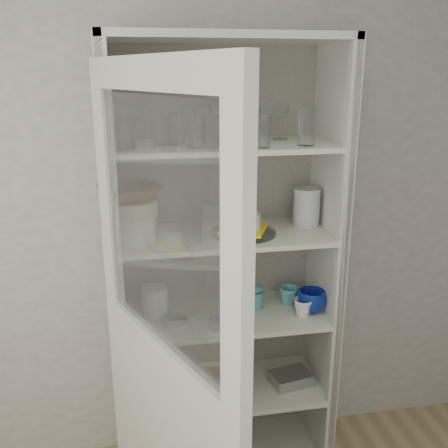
# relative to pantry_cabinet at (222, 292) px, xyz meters

# --- Properties ---
(wall_back) EXTENTS (3.60, 0.02, 2.60)m
(wall_back) POSITION_rel_pantry_cabinet_xyz_m (-0.20, 0.16, 0.36)
(wall_back) COLOR #A3A09D
(wall_back) RESTS_ON ground
(pantry_cabinet) EXTENTS (1.00, 0.45, 2.10)m
(pantry_cabinet) POSITION_rel_pantry_cabinet_xyz_m (0.00, 0.00, 0.00)
(pantry_cabinet) COLOR beige
(pantry_cabinet) RESTS_ON floor
(cupboard_door) EXTENTS (0.40, 0.84, 2.00)m
(cupboard_door) POSITION_rel_pantry_cabinet_xyz_m (-0.32, -0.70, -0.07)
(cupboard_door) COLOR beige
(cupboard_door) RESTS_ON floor
(tumbler_0) EXTENTS (0.08, 0.08, 0.15)m
(tumbler_0) POSITION_rel_pantry_cabinet_xyz_m (-0.41, -0.18, 0.80)
(tumbler_0) COLOR silver
(tumbler_0) RESTS_ON shelf_glass
(tumbler_1) EXTENTS (0.07, 0.07, 0.12)m
(tumbler_1) POSITION_rel_pantry_cabinet_xyz_m (-0.41, -0.22, 0.78)
(tumbler_1) COLOR silver
(tumbler_1) RESTS_ON shelf_glass
(tumbler_2) EXTENTS (0.08, 0.08, 0.14)m
(tumbler_2) POSITION_rel_pantry_cabinet_xyz_m (-0.14, -0.19, 0.79)
(tumbler_2) COLOR silver
(tumbler_2) RESTS_ON shelf_glass
(tumbler_3) EXTENTS (0.08, 0.08, 0.13)m
(tumbler_3) POSITION_rel_pantry_cabinet_xyz_m (-0.07, -0.18, 0.79)
(tumbler_3) COLOR silver
(tumbler_3) RESTS_ON shelf_glass
(tumbler_4) EXTENTS (0.08, 0.08, 0.15)m
(tumbler_4) POSITION_rel_pantry_cabinet_xyz_m (0.05, -0.17, 0.79)
(tumbler_4) COLOR silver
(tumbler_4) RESTS_ON shelf_glass
(tumbler_5) EXTENTS (0.08, 0.08, 0.12)m
(tumbler_5) POSITION_rel_pantry_cabinet_xyz_m (0.13, -0.21, 0.78)
(tumbler_5) COLOR silver
(tumbler_5) RESTS_ON shelf_glass
(tumbler_6) EXTENTS (0.08, 0.08, 0.15)m
(tumbler_6) POSITION_rel_pantry_cabinet_xyz_m (0.32, -0.19, 0.80)
(tumbler_6) COLOR silver
(tumbler_6) RESTS_ON shelf_glass
(tumbler_7) EXTENTS (0.09, 0.09, 0.14)m
(tumbler_7) POSITION_rel_pantry_cabinet_xyz_m (-0.41, -0.08, 0.79)
(tumbler_7) COLOR silver
(tumbler_7) RESTS_ON shelf_glass
(tumbler_8) EXTENTS (0.08, 0.08, 0.13)m
(tumbler_8) POSITION_rel_pantry_cabinet_xyz_m (-0.20, -0.08, 0.79)
(tumbler_8) COLOR silver
(tumbler_8) RESTS_ON shelf_glass
(tumbler_9) EXTENTS (0.07, 0.07, 0.13)m
(tumbler_9) POSITION_rel_pantry_cabinet_xyz_m (-0.26, -0.06, 0.79)
(tumbler_9) COLOR silver
(tumbler_9) RESTS_ON shelf_glass
(tumbler_10) EXTENTS (0.08, 0.08, 0.13)m
(tumbler_10) POSITION_rel_pantry_cabinet_xyz_m (0.09, -0.05, 0.78)
(tumbler_10) COLOR silver
(tumbler_10) RESTS_ON shelf_glass
(tumbler_11) EXTENTS (0.09, 0.09, 0.15)m
(tumbler_11) POSITION_rel_pantry_cabinet_xyz_m (0.13, -0.05, 0.80)
(tumbler_11) COLOR silver
(tumbler_11) RESTS_ON shelf_glass
(goblet_0) EXTENTS (0.08, 0.08, 0.18)m
(goblet_0) POSITION_rel_pantry_cabinet_xyz_m (-0.37, 0.05, 0.81)
(goblet_0) COLOR silver
(goblet_0) RESTS_ON shelf_glass
(goblet_1) EXTENTS (0.08, 0.08, 0.18)m
(goblet_1) POSITION_rel_pantry_cabinet_xyz_m (-0.07, 0.02, 0.81)
(goblet_1) COLOR silver
(goblet_1) RESTS_ON shelf_glass
(goblet_2) EXTENTS (0.08, 0.08, 0.17)m
(goblet_2) POSITION_rel_pantry_cabinet_xyz_m (0.07, 0.02, 0.81)
(goblet_2) COLOR silver
(goblet_2) RESTS_ON shelf_glass
(goblet_3) EXTENTS (0.08, 0.08, 0.19)m
(goblet_3) POSITION_rel_pantry_cabinet_xyz_m (0.27, 0.02, 0.82)
(goblet_3) COLOR silver
(goblet_3) RESTS_ON shelf_glass
(plate_stack_front) EXTENTS (0.20, 0.20, 0.11)m
(plate_stack_front) POSITION_rel_pantry_cabinet_xyz_m (-0.40, -0.11, 0.38)
(plate_stack_front) COLOR white
(plate_stack_front) RESTS_ON shelf_plates
(plate_stack_back) EXTENTS (0.21, 0.21, 0.08)m
(plate_stack_back) POSITION_rel_pantry_cabinet_xyz_m (-0.41, 0.03, 0.36)
(plate_stack_back) COLOR white
(plate_stack_back) RESTS_ON shelf_plates
(cream_bowl) EXTENTS (0.29, 0.29, 0.07)m
(cream_bowl) POSITION_rel_pantry_cabinet_xyz_m (-0.40, -0.11, 0.47)
(cream_bowl) COLOR beige
(cream_bowl) RESTS_ON plate_stack_front
(terracotta_bowl) EXTENTS (0.33, 0.33, 0.06)m
(terracotta_bowl) POSITION_rel_pantry_cabinet_xyz_m (-0.40, -0.11, 0.53)
(terracotta_bowl) COLOR #532F17
(terracotta_bowl) RESTS_ON cream_bowl
(glass_platter) EXTENTS (0.38, 0.38, 0.02)m
(glass_platter) POSITION_rel_pantry_cabinet_xyz_m (0.08, -0.10, 0.33)
(glass_platter) COLOR silver
(glass_platter) RESTS_ON shelf_plates
(yellow_trivet) EXTENTS (0.25, 0.25, 0.01)m
(yellow_trivet) POSITION_rel_pantry_cabinet_xyz_m (0.08, -0.10, 0.34)
(yellow_trivet) COLOR yellow
(yellow_trivet) RESTS_ON glass_platter
(white_ramekin) EXTENTS (0.19, 0.19, 0.07)m
(white_ramekin) POSITION_rel_pantry_cabinet_xyz_m (0.08, -0.10, 0.38)
(white_ramekin) COLOR white
(white_ramekin) RESTS_ON yellow_trivet
(grey_bowl_stack) EXTENTS (0.12, 0.12, 0.18)m
(grey_bowl_stack) POSITION_rel_pantry_cabinet_xyz_m (0.40, -0.03, 0.41)
(grey_bowl_stack) COLOR #ACB3B3
(grey_bowl_stack) RESTS_ON shelf_plates
(mug_blue) EXTENTS (0.17, 0.17, 0.11)m
(mug_blue) POSITION_rel_pantry_cabinet_xyz_m (0.41, -0.12, -0.03)
(mug_blue) COLOR navy
(mug_blue) RESTS_ON shelf_mugs
(mug_teal) EXTENTS (0.13, 0.13, 0.09)m
(mug_teal) POSITION_rel_pantry_cabinet_xyz_m (0.33, -0.03, -0.03)
(mug_teal) COLOR teal
(mug_teal) RESTS_ON shelf_mugs
(mug_white) EXTENTS (0.11, 0.11, 0.08)m
(mug_white) POSITION_rel_pantry_cabinet_xyz_m (0.36, -0.16, -0.04)
(mug_white) COLOR white
(mug_white) RESTS_ON shelf_mugs
(teal_jar) EXTENTS (0.08, 0.08, 0.10)m
(teal_jar) POSITION_rel_pantry_cabinet_xyz_m (0.15, -0.03, -0.03)
(teal_jar) COLOR teal
(teal_jar) RESTS_ON shelf_mugs
(measuring_cups) EXTENTS (0.09, 0.09, 0.04)m
(measuring_cups) POSITION_rel_pantry_cabinet_xyz_m (-0.25, -0.13, -0.06)
(measuring_cups) COLOR #B2B1B8
(measuring_cups) RESTS_ON shelf_mugs
(white_canister) EXTENTS (0.14, 0.14, 0.14)m
(white_canister) POSITION_rel_pantry_cabinet_xyz_m (-0.32, -0.03, -0.01)
(white_canister) COLOR white
(white_canister) RESTS_ON shelf_mugs
(cream_dish) EXTENTS (0.22, 0.22, 0.07)m
(cream_dish) POSITION_rel_pantry_cabinet_xyz_m (-0.05, -0.05, -0.45)
(cream_dish) COLOR beige
(cream_dish) RESTS_ON shelf_bot
(tin_box) EXTENTS (0.22, 0.17, 0.06)m
(tin_box) POSITION_rel_pantry_cabinet_xyz_m (0.33, -0.10, -0.45)
(tin_box) COLOR #999999
(tin_box) RESTS_ON shelf_bot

